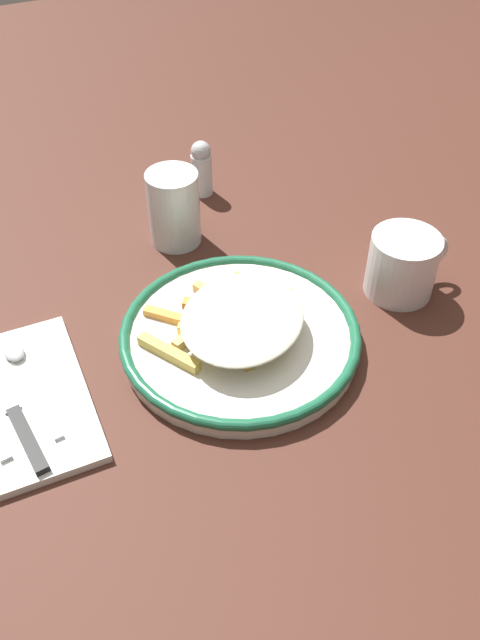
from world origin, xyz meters
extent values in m
plane|color=#47261C|center=(0.00, 0.00, 0.00)|extent=(2.60, 2.60, 0.00)
cylinder|color=silver|center=(0.00, 0.00, 0.01)|extent=(0.28, 0.28, 0.02)
torus|color=#1C6040|center=(0.00, 0.00, 0.02)|extent=(0.28, 0.28, 0.01)
cube|color=#E8C262|center=(-0.04, 0.02, 0.02)|extent=(0.09, 0.05, 0.01)
cube|color=#EBAC4E|center=(0.06, 0.05, 0.02)|extent=(0.05, 0.06, 0.01)
cube|color=#CC8243|center=(-0.02, 0.01, 0.02)|extent=(0.06, 0.08, 0.01)
cube|color=#E9C265|center=(0.01, 0.00, 0.02)|extent=(0.01, 0.08, 0.01)
cube|color=gold|center=(-0.09, 0.00, 0.02)|extent=(0.05, 0.08, 0.01)
cube|color=#C78335|center=(-0.01, 0.03, 0.03)|extent=(0.07, 0.06, 0.01)
cube|color=gold|center=(-0.02, 0.02, 0.02)|extent=(0.03, 0.08, 0.01)
cube|color=#DEA351|center=(0.00, 0.05, 0.02)|extent=(0.04, 0.08, 0.01)
cube|color=#DEC757|center=(0.00, 0.00, 0.04)|extent=(0.07, 0.02, 0.01)
cube|color=#EFB962|center=(0.02, 0.03, 0.04)|extent=(0.07, 0.01, 0.01)
cube|color=#E3B668|center=(-0.02, 0.03, 0.04)|extent=(0.04, 0.07, 0.01)
cube|color=gold|center=(-0.02, -0.02, 0.02)|extent=(0.01, 0.08, 0.01)
cube|color=gold|center=(0.00, 0.00, 0.03)|extent=(0.05, 0.05, 0.01)
cube|color=gold|center=(-0.06, 0.05, 0.02)|extent=(0.06, 0.06, 0.01)
cube|color=#D4AD53|center=(0.02, 0.01, 0.03)|extent=(0.02, 0.07, 0.01)
cube|color=#F5B363|center=(0.00, 0.01, 0.04)|extent=(0.06, 0.08, 0.01)
cube|color=gold|center=(0.01, 0.00, 0.04)|extent=(0.03, 0.07, 0.01)
cube|color=gold|center=(0.04, 0.04, 0.03)|extent=(0.04, 0.06, 0.01)
cube|color=#E2C851|center=(0.00, 0.00, 0.02)|extent=(0.02, 0.07, 0.01)
cube|color=gold|center=(0.01, 0.00, 0.04)|extent=(0.05, 0.06, 0.01)
cube|color=#EBB74A|center=(-0.02, 0.00, 0.02)|extent=(0.07, 0.08, 0.01)
cube|color=gold|center=(-0.03, 0.01, 0.03)|extent=(0.08, 0.06, 0.01)
cube|color=#ECC85C|center=(0.00, -0.04, 0.03)|extent=(0.07, 0.05, 0.01)
cube|color=gold|center=(0.05, 0.06, 0.02)|extent=(0.03, 0.07, 0.01)
cube|color=#F2B55E|center=(-0.02, 0.00, 0.03)|extent=(0.06, 0.07, 0.01)
cube|color=#C38235|center=(0.04, -0.02, 0.02)|extent=(0.06, 0.04, 0.01)
ellipsoid|color=silver|center=(0.00, -0.01, 0.05)|extent=(0.21, 0.21, 0.02)
cube|color=#2E6136|center=(0.03, 0.01, 0.05)|extent=(0.00, 0.00, 0.00)
cube|color=#2D672F|center=(0.00, 0.01, 0.05)|extent=(0.00, 0.00, 0.00)
cube|color=#3C6323|center=(0.00, -0.05, 0.05)|extent=(0.00, 0.00, 0.00)
cube|color=#317325|center=(-0.02, -0.05, 0.05)|extent=(0.00, 0.00, 0.00)
cube|color=#315723|center=(0.00, 0.01, 0.05)|extent=(0.00, 0.00, 0.00)
cube|color=#1F742B|center=(-0.01, -0.03, 0.05)|extent=(0.00, 0.00, 0.00)
cube|color=#285C2B|center=(0.00, 0.00, 0.05)|extent=(0.00, 0.00, 0.00)
cube|color=white|center=(-0.26, 0.02, 0.01)|extent=(0.17, 0.22, 0.01)
cube|color=black|center=(-0.26, -0.04, 0.01)|extent=(0.02, 0.09, 0.01)
cube|color=silver|center=(-0.23, 0.00, 0.01)|extent=(0.02, 0.10, 0.00)
ellipsoid|color=silver|center=(-0.24, 0.09, 0.02)|extent=(0.03, 0.03, 0.01)
cylinder|color=silver|center=(0.01, 0.22, 0.05)|extent=(0.07, 0.07, 0.10)
cylinder|color=white|center=(0.22, 0.00, 0.04)|extent=(0.09, 0.09, 0.08)
torus|color=white|center=(0.27, 0.00, 0.04)|extent=(0.04, 0.01, 0.04)
cylinder|color=silver|center=(0.09, 0.32, 0.03)|extent=(0.03, 0.03, 0.06)
sphere|color=#B7BABF|center=(0.09, 0.32, 0.07)|extent=(0.03, 0.03, 0.03)
camera|label=1|loc=(-0.23, -0.49, 0.56)|focal=36.90mm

